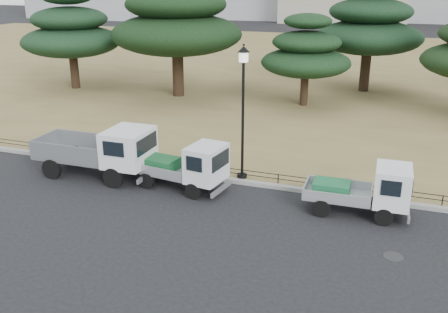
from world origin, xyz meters
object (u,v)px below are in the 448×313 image
at_px(truck_kei_rear, 365,190).
at_px(truck_large, 101,149).
at_px(truck_kei_front, 187,166).
at_px(street_lamp, 243,91).
at_px(tarp_pile, 66,145).

bearing_deg(truck_kei_rear, truck_large, 178.67).
xyz_separation_m(truck_large, truck_kei_front, (3.84, -0.03, -0.24)).
xyz_separation_m(street_lamp, tarp_pile, (-8.67, 0.23, -3.22)).
bearing_deg(truck_kei_front, street_lamp, 48.45).
bearing_deg(tarp_pile, truck_kei_front, -14.19).
relative_size(truck_large, truck_kei_rear, 1.39).
relative_size(truck_kei_front, truck_kei_rear, 1.07).
bearing_deg(truck_kei_rear, street_lamp, 162.04).
xyz_separation_m(truck_kei_rear, street_lamp, (-4.92, 1.45, 2.80)).
distance_m(street_lamp, tarp_pile, 9.25).
height_order(truck_kei_front, street_lamp, street_lamp).
bearing_deg(truck_large, truck_kei_rear, -0.24).
distance_m(truck_kei_rear, tarp_pile, 13.71).
bearing_deg(truck_kei_front, truck_kei_rear, 8.61).
height_order(truck_large, street_lamp, street_lamp).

